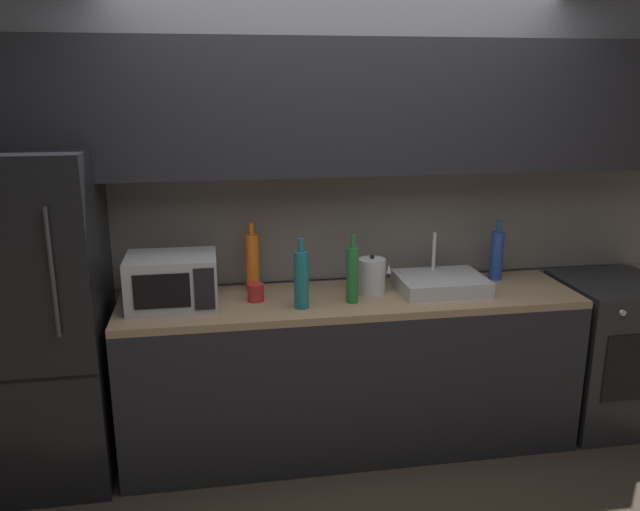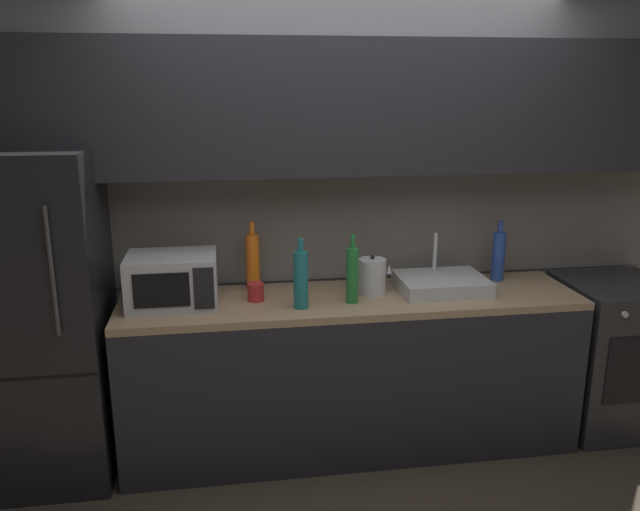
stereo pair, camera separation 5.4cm
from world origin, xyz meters
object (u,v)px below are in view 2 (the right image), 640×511
(wine_bottle_blue, at_px, (498,256))
(microwave, at_px, (172,280))
(wine_bottle_teal, at_px, (301,279))
(mug_red, at_px, (256,292))
(oven_range, at_px, (611,354))
(refrigerator, at_px, (38,319))
(wine_bottle_green, at_px, (352,274))
(kettle, at_px, (372,276))
(wine_bottle_orange, at_px, (253,261))

(wine_bottle_blue, bearing_deg, microwave, -175.42)
(wine_bottle_teal, bearing_deg, mug_red, 147.08)
(oven_range, distance_m, microwave, 2.61)
(mug_red, bearing_deg, wine_bottle_blue, 6.12)
(oven_range, relative_size, microwave, 1.96)
(refrigerator, xyz_separation_m, wine_bottle_teal, (1.34, -0.13, 0.19))
(oven_range, bearing_deg, wine_bottle_green, -176.79)
(kettle, bearing_deg, wine_bottle_teal, -157.91)
(microwave, xyz_separation_m, wine_bottle_teal, (0.66, -0.15, 0.02))
(wine_bottle_orange, bearing_deg, wine_bottle_green, -30.27)
(kettle, height_order, wine_bottle_orange, wine_bottle_orange)
(oven_range, height_order, wine_bottle_green, wine_bottle_green)
(refrigerator, distance_m, kettle, 1.76)
(wine_bottle_teal, relative_size, wine_bottle_blue, 1.04)
(kettle, bearing_deg, mug_red, -177.96)
(microwave, bearing_deg, wine_bottle_teal, -12.92)
(microwave, bearing_deg, kettle, 0.99)
(microwave, distance_m, wine_bottle_blue, 1.87)
(kettle, bearing_deg, microwave, -179.01)
(wine_bottle_orange, xyz_separation_m, wine_bottle_green, (0.51, -0.29, -0.01))
(mug_red, bearing_deg, kettle, 2.04)
(microwave, bearing_deg, wine_bottle_green, -6.72)
(kettle, height_order, wine_bottle_blue, wine_bottle_blue)
(oven_range, bearing_deg, mug_red, 179.58)
(kettle, height_order, wine_bottle_green, wine_bottle_green)
(wine_bottle_teal, height_order, wine_bottle_blue, wine_bottle_teal)
(wine_bottle_green, distance_m, wine_bottle_teal, 0.28)
(kettle, relative_size, wine_bottle_teal, 0.60)
(wine_bottle_blue, bearing_deg, mug_red, -173.88)
(wine_bottle_orange, bearing_deg, kettle, -14.48)
(wine_bottle_orange, height_order, wine_bottle_green, wine_bottle_orange)
(wine_bottle_blue, relative_size, mug_red, 3.70)
(refrigerator, height_order, mug_red, refrigerator)
(kettle, bearing_deg, oven_range, -1.49)
(wine_bottle_green, distance_m, wine_bottle_blue, 0.96)
(wine_bottle_teal, bearing_deg, kettle, 22.09)
(kettle, relative_size, wine_bottle_orange, 0.57)
(kettle, distance_m, wine_bottle_green, 0.20)
(refrigerator, relative_size, oven_range, 1.92)
(oven_range, relative_size, wine_bottle_teal, 2.44)
(refrigerator, xyz_separation_m, mug_red, (1.11, 0.01, 0.08))
(refrigerator, distance_m, oven_range, 3.25)
(oven_range, xyz_separation_m, kettle, (-1.47, 0.04, 0.55))
(wine_bottle_green, bearing_deg, oven_range, 3.21)
(refrigerator, relative_size, kettle, 7.83)
(oven_range, bearing_deg, wine_bottle_teal, -176.03)
(refrigerator, xyz_separation_m, wine_bottle_orange, (1.11, 0.20, 0.20))
(microwave, relative_size, mug_red, 4.77)
(kettle, xyz_separation_m, wine_bottle_green, (-0.14, -0.13, 0.06))
(wine_bottle_blue, bearing_deg, wine_bottle_orange, 178.56)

